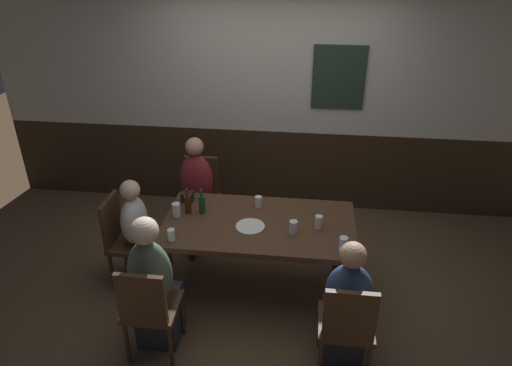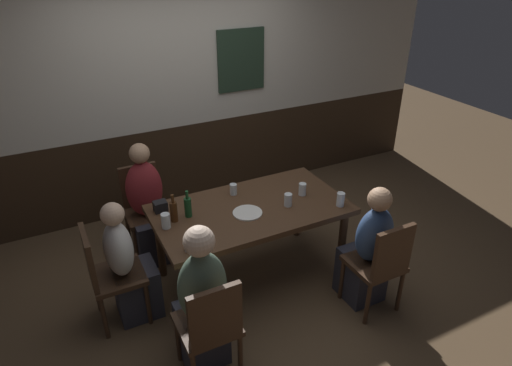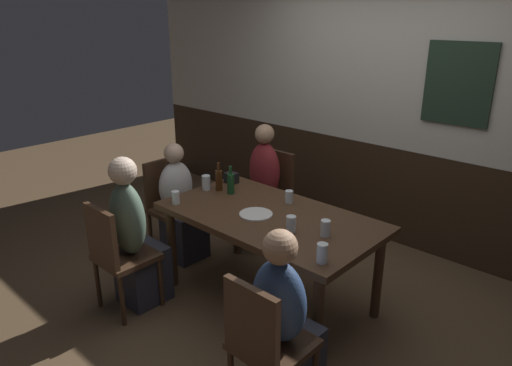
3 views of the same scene
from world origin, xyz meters
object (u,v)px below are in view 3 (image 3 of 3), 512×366
beer_bottle_green (231,183)px  condiment_caddy (231,178)px  chair_left_far (272,190)px  highball_clear (322,254)px  beer_bottle_brown (219,180)px  person_right_near (284,331)px  dining_table (270,224)px  beer_glass_tall (176,198)px  person_left_near (135,243)px  tumbler_water (206,184)px  person_left_far (261,195)px  chair_left_near (117,252)px  person_head_west (181,211)px  beer_glass_half (291,225)px  pint_glass_pale (289,197)px  pint_glass_stout (325,229)px  chair_head_west (169,201)px  plate_white_large (256,214)px

beer_bottle_green → condiment_caddy: (-0.18, 0.19, -0.05)m
chair_left_far → highball_clear: bearing=-39.9°
beer_bottle_brown → person_right_near: bearing=-30.1°
dining_table → beer_glass_tall: (-0.68, -0.35, 0.13)m
person_left_near → tumbler_water: bearing=90.6°
person_left_near → person_left_far: 1.42m
person_right_near → chair_left_near: bearing=-173.6°
person_left_far → condiment_caddy: (0.02, -0.42, 0.29)m
person_head_west → condiment_caddy: size_ratio=9.80×
chair_left_near → highball_clear: (1.43, 0.55, 0.30)m
beer_bottle_brown → tumbler_water: bearing=-144.0°
beer_glass_tall → beer_bottle_brown: 0.44m
beer_bottle_brown → condiment_caddy: bearing=105.7°
chair_left_far → beer_glass_half: chair_left_far is taller
person_head_west → beer_bottle_green: 0.69m
chair_left_near → tumbler_water: (-0.01, 0.90, 0.30)m
dining_table → pint_glass_pale: (-0.04, 0.27, 0.13)m
beer_glass_half → tumbler_water: bearing=172.0°
highball_clear → beer_glass_half: 0.45m
tumbler_water → beer_bottle_green: 0.23m
chair_left_near → pint_glass_pale: (0.69, 1.15, 0.29)m
pint_glass_pale → pint_glass_stout: pint_glass_stout is taller
tumbler_water → condiment_caddy: size_ratio=1.14×
person_right_near → tumbler_water: (-1.47, 0.73, 0.33)m
highball_clear → person_left_near: bearing=-165.0°
chair_head_west → person_left_near: 0.88m
tumbler_water → pint_glass_stout: bearing=-1.9°
person_right_near → tumbler_water: bearing=153.5°
pint_glass_stout → plate_white_large: bearing=-173.8°
person_right_near → pint_glass_stout: size_ratio=9.82×
pint_glass_pale → pint_glass_stout: bearing=-27.8°
plate_white_large → person_left_near: bearing=-136.3°
beer_glass_tall → plate_white_large: 0.67m
beer_bottle_brown → plate_white_large: (0.58, -0.17, -0.09)m
person_right_near → chair_left_far: bearing=132.7°
chair_head_west → pint_glass_stout: 1.78m
beer_glass_tall → beer_bottle_green: bearing=70.9°
person_right_near → beer_glass_half: 0.80m
beer_bottle_brown → person_left_far: bearing=97.5°
beer_glass_half → beer_bottle_brown: beer_bottle_brown is taller
chair_head_west → beer_bottle_green: size_ratio=3.69×
person_right_near → beer_glass_half: bearing=126.2°
chair_left_near → tumbler_water: chair_left_near is taller
tumbler_water → chair_left_near: bearing=-89.5°
chair_left_near → tumbler_water: bearing=90.5°
chair_left_near → beer_glass_half: chair_left_near is taller
pint_glass_pale → person_head_west: bearing=-165.4°
chair_head_west → chair_left_far: same height
tumbler_water → beer_bottle_green: beer_bottle_green is taller
person_right_near → beer_glass_tall: bearing=165.6°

